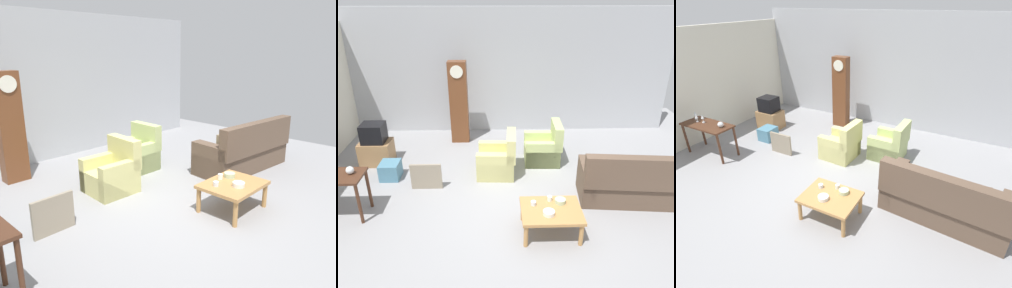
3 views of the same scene
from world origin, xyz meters
TOP-DOWN VIEW (x-y plane):
  - ground_plane at (0.00, 0.00)m, footprint 10.40×10.40m
  - garage_door_wall at (0.00, 3.60)m, footprint 8.40×0.16m
  - couch_floral at (2.19, 0.02)m, footprint 2.17×1.07m
  - armchair_olive_near at (-0.36, 1.09)m, footprint 0.83×0.80m
  - armchair_olive_far at (0.67, 1.62)m, footprint 0.81×0.78m
  - coffee_table_wood at (0.46, -0.83)m, footprint 0.96×0.76m
  - grandfather_clock at (-1.31, 2.82)m, footprint 0.44×0.30m
  - framed_picture_leaning at (-1.78, 0.55)m, footprint 0.60×0.05m
  - cup_white_porcelain at (0.46, -0.59)m, footprint 0.08×0.08m
  - cup_blue_rimmed at (0.18, -0.71)m, footprint 0.08×0.08m
  - bowl_white_stacked at (0.40, -0.96)m, footprint 0.18×0.18m
  - bowl_shallow_green at (0.63, -0.66)m, footprint 0.18×0.18m

SIDE VIEW (x-z plane):
  - ground_plane at x=0.00m, z-range 0.00..0.00m
  - framed_picture_leaning at x=-1.78m, z-range 0.00..0.53m
  - armchair_olive_near at x=-0.36m, z-range -0.15..0.77m
  - armchair_olive_far at x=0.67m, z-range -0.15..0.77m
  - couch_floral at x=2.19m, z-range -0.16..0.88m
  - coffee_table_wood at x=0.46m, z-range 0.16..0.59m
  - bowl_white_stacked at x=0.40m, z-range 0.44..0.51m
  - cup_blue_rimmed at x=0.18m, z-range 0.44..0.51m
  - bowl_shallow_green at x=0.63m, z-range 0.44..0.51m
  - cup_white_porcelain at x=0.46m, z-range 0.44..0.52m
  - grandfather_clock at x=-1.31m, z-range 0.01..2.05m
  - garage_door_wall at x=0.00m, z-range 0.00..3.20m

